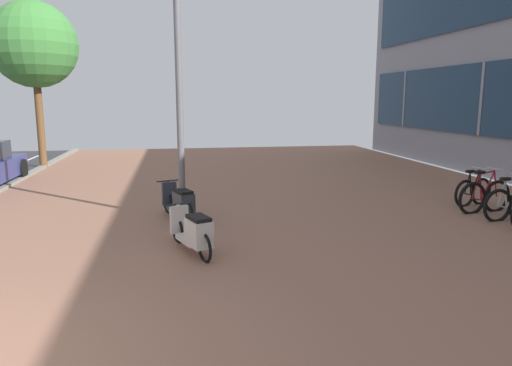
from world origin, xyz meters
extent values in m
cube|color=#90624E|center=(4.80, 0.00, -0.03)|extent=(14.40, 40.00, 0.05)
cube|color=gray|center=(12.15, 9.68, 2.49)|extent=(0.10, 0.12, 2.32)
cube|color=gray|center=(12.15, 14.80, 2.49)|extent=(0.10, 0.12, 2.32)
torus|color=black|center=(8.92, 4.37, 0.32)|extent=(0.72, 0.15, 0.72)
cylinder|color=#AFB3B2|center=(9.10, 4.39, 0.56)|extent=(0.14, 0.05, 0.57)
cylinder|color=#AFB3B2|center=(9.03, 4.38, 0.30)|extent=(0.24, 0.06, 0.08)
cylinder|color=#AFB3B2|center=(8.98, 4.37, 0.58)|extent=(0.16, 0.04, 0.52)
cube|color=black|center=(9.05, 4.38, 0.88)|extent=(0.23, 0.11, 0.06)
torus|color=black|center=(8.81, 5.05, 0.34)|extent=(0.75, 0.19, 0.74)
torus|color=black|center=(9.48, 5.16, 0.34)|extent=(0.75, 0.19, 0.74)
cylinder|color=maroon|center=(9.21, 5.11, 0.60)|extent=(0.34, 0.09, 0.65)
cylinder|color=maroon|center=(9.01, 5.08, 0.58)|extent=(0.15, 0.06, 0.59)
cylinder|color=maroon|center=(9.16, 5.11, 0.90)|extent=(0.42, 0.10, 0.09)
cylinder|color=maroon|center=(8.93, 5.07, 0.31)|extent=(0.27, 0.07, 0.08)
cylinder|color=maroon|center=(8.88, 5.06, 0.60)|extent=(0.18, 0.05, 0.54)
cylinder|color=maroon|center=(9.42, 5.15, 0.63)|extent=(0.16, 0.05, 0.59)
cube|color=black|center=(8.95, 5.07, 0.91)|extent=(0.23, 0.12, 0.06)
cylinder|color=#ADADB2|center=(9.36, 5.14, 0.97)|extent=(0.10, 0.48, 0.02)
torus|color=black|center=(9.07, 5.72, 0.30)|extent=(0.66, 0.26, 0.67)
torus|color=black|center=(9.63, 5.89, 0.30)|extent=(0.66, 0.26, 0.67)
cylinder|color=black|center=(9.40, 5.82, 0.54)|extent=(0.28, 0.12, 0.59)
cylinder|color=black|center=(9.24, 5.77, 0.52)|extent=(0.13, 0.07, 0.53)
cylinder|color=black|center=(9.36, 5.81, 0.80)|extent=(0.35, 0.14, 0.08)
cylinder|color=black|center=(9.18, 5.75, 0.28)|extent=(0.22, 0.09, 0.07)
cylinder|color=black|center=(9.13, 5.74, 0.54)|extent=(0.15, 0.07, 0.49)
cylinder|color=black|center=(9.58, 5.87, 0.56)|extent=(0.14, 0.07, 0.53)
cube|color=black|center=(9.20, 5.76, 0.82)|extent=(0.24, 0.15, 0.06)
cylinder|color=#ADADB2|center=(9.53, 5.86, 0.88)|extent=(0.17, 0.47, 0.02)
torus|color=black|center=(2.80, 2.98, 0.22)|extent=(0.21, 0.47, 0.48)
torus|color=black|center=(2.40, 4.06, 0.22)|extent=(0.21, 0.47, 0.48)
cube|color=beige|center=(2.60, 3.52, 0.20)|extent=(0.49, 0.70, 0.08)
cube|color=beige|center=(2.73, 3.17, 0.41)|extent=(0.46, 0.58, 0.42)
cube|color=black|center=(2.73, 3.17, 0.65)|extent=(0.41, 0.52, 0.06)
cylinder|color=beige|center=(2.41, 4.04, 0.46)|extent=(0.11, 0.14, 0.48)
cube|color=beige|center=(2.44, 3.97, 0.43)|extent=(0.33, 0.19, 0.48)
cylinder|color=black|center=(2.42, 4.01, 0.69)|extent=(0.50, 0.21, 0.03)
torus|color=black|center=(2.62, 5.18, 0.23)|extent=(0.23, 0.49, 0.51)
torus|color=black|center=(2.21, 6.26, 0.23)|extent=(0.23, 0.49, 0.51)
cube|color=#2E343E|center=(2.41, 5.72, 0.21)|extent=(0.49, 0.70, 0.08)
cube|color=#2E343E|center=(2.54, 5.37, 0.41)|extent=(0.46, 0.58, 0.41)
cube|color=black|center=(2.54, 5.37, 0.65)|extent=(0.41, 0.52, 0.06)
cylinder|color=#2E343E|center=(2.22, 6.23, 0.48)|extent=(0.11, 0.14, 0.51)
cube|color=#2E343E|center=(2.25, 6.16, 0.46)|extent=(0.33, 0.19, 0.50)
cylinder|color=black|center=(2.23, 6.21, 0.73)|extent=(0.50, 0.21, 0.03)
cylinder|color=black|center=(-2.39, 11.64, 0.31)|extent=(0.20, 0.62, 0.62)
cylinder|color=slate|center=(2.52, 5.60, 3.14)|extent=(0.14, 0.14, 6.29)
cylinder|color=brown|center=(-2.40, 14.15, 1.66)|extent=(0.26, 0.26, 3.32)
sphere|color=#3F853A|center=(-2.40, 14.15, 4.38)|extent=(3.02, 3.02, 3.02)
camera|label=1|loc=(2.40, -3.97, 2.50)|focal=32.65mm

